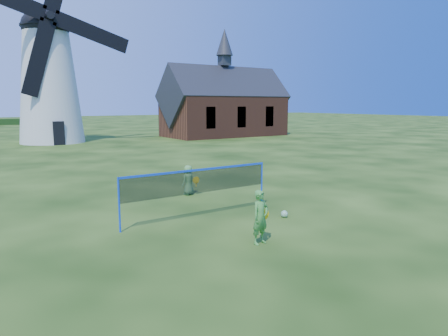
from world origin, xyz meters
TOP-DOWN VIEW (x-y plane):
  - ground at (0.00, 0.00)m, footprint 220.00×220.00m
  - windmill at (0.42, 29.00)m, footprint 13.46×5.55m
  - chapel at (17.86, 26.90)m, footprint 13.52×6.56m
  - badminton_net at (-0.73, 0.53)m, footprint 5.05×0.05m
  - player_girl at (-0.57, -2.31)m, footprint 0.70×0.41m
  - player_boy at (0.56, 3.54)m, footprint 0.69×0.54m
  - play_ball at (1.54, -0.89)m, footprint 0.22×0.22m

SIDE VIEW (x-z plane):
  - ground at x=0.00m, z-range 0.00..0.00m
  - play_ball at x=1.54m, z-range 0.00..0.22m
  - player_boy at x=0.56m, z-range 0.00..1.16m
  - player_girl at x=-0.57m, z-range 0.00..1.39m
  - badminton_net at x=-0.73m, z-range 0.36..1.91m
  - chapel at x=17.86m, z-range -2.50..8.94m
  - windmill at x=0.42m, z-range -2.88..14.57m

